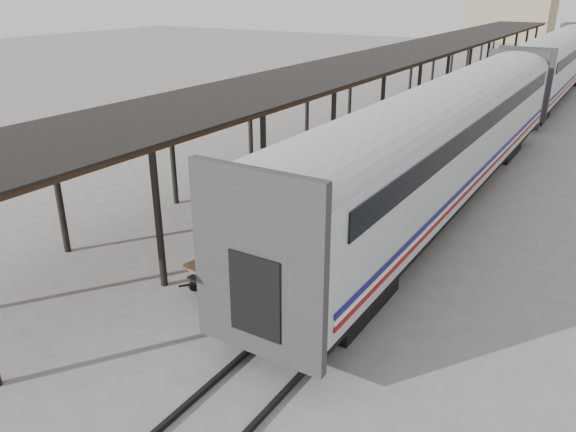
# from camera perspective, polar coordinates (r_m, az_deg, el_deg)

# --- Properties ---
(ground) EXTENTS (160.00, 160.00, 0.00)m
(ground) POSITION_cam_1_polar(r_m,az_deg,el_deg) (16.69, -4.32, -5.33)
(ground) COLOR slate
(ground) RESTS_ON ground
(train) EXTENTS (3.45, 76.01, 4.01)m
(train) POSITION_cam_1_polar(r_m,az_deg,el_deg) (46.28, 25.44, 14.01)
(train) COLOR silver
(train) RESTS_ON ground
(canopy) EXTENTS (4.90, 64.30, 4.15)m
(canopy) POSITION_cam_1_polar(r_m,az_deg,el_deg) (38.08, 13.47, 16.13)
(canopy) COLOR #422B19
(canopy) RESTS_ON ground
(rails) EXTENTS (1.54, 150.00, 0.12)m
(rails) POSITION_cam_1_polar(r_m,az_deg,el_deg) (46.84, 24.95, 10.87)
(rails) COLOR black
(rails) RESTS_ON ground
(building_left) EXTENTS (12.00, 8.00, 6.00)m
(building_left) POSITION_cam_1_polar(r_m,az_deg,el_deg) (95.85, 21.57, 18.04)
(building_left) COLOR tan
(building_left) RESTS_ON ground
(baggage_cart) EXTENTS (1.76, 2.62, 0.86)m
(baggage_cart) POSITION_cam_1_polar(r_m,az_deg,el_deg) (15.55, -5.62, -4.87)
(baggage_cart) COLOR brown
(baggage_cart) RESTS_ON ground
(suitcase_stack) EXTENTS (1.40, 1.07, 0.56)m
(suitcase_stack) POSITION_cam_1_polar(r_m,az_deg,el_deg) (15.67, -4.96, -2.99)
(suitcase_stack) COLOR #38383B
(suitcase_stack) RESTS_ON baggage_cart
(luggage_tug) EXTENTS (1.30, 1.73, 1.36)m
(luggage_tug) POSITION_cam_1_polar(r_m,az_deg,el_deg) (32.82, 13.63, 9.20)
(luggage_tug) COLOR maroon
(luggage_tug) RESTS_ON ground
(porter) EXTENTS (0.40, 0.60, 1.61)m
(porter) POSITION_cam_1_polar(r_m,az_deg,el_deg) (14.51, -6.53, -2.53)
(porter) COLOR navy
(porter) RESTS_ON baggage_cart
(pedestrian) EXTENTS (1.19, 0.72, 1.89)m
(pedestrian) POSITION_cam_1_polar(r_m,az_deg,el_deg) (31.26, 10.66, 9.41)
(pedestrian) COLOR black
(pedestrian) RESTS_ON ground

